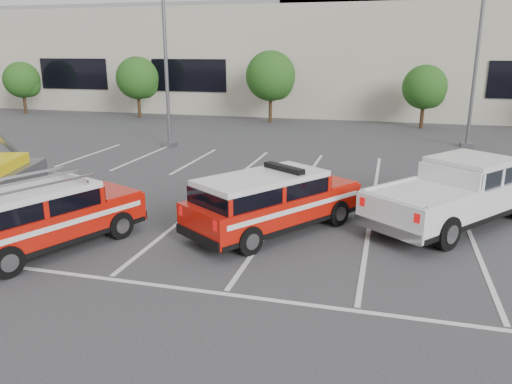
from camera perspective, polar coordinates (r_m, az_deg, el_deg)
ground at (r=13.04m, az=0.38°, el=-6.00°), size 120.00×120.00×0.00m
stall_markings at (r=17.19m, az=4.20°, el=-0.54°), size 23.00×15.00×0.01m
convention_building at (r=43.66m, az=11.74°, el=15.44°), size 60.00×16.99×13.20m
tree_far_left at (r=43.90m, az=-25.05°, el=11.40°), size 2.77×2.77×3.99m
tree_left at (r=38.29m, az=-13.24°, el=12.40°), size 3.07×3.07×4.42m
tree_mid_left at (r=34.72m, az=1.85°, el=12.92°), size 3.37×3.37×4.85m
tree_mid_right at (r=33.89m, az=18.85°, el=11.11°), size 2.77×2.77×3.99m
light_pole_left at (r=26.16m, az=-10.36°, el=16.39°), size 0.90×0.60×10.24m
light_pole_mid at (r=27.98m, az=24.08°, el=15.27°), size 0.90×0.60×10.24m
fire_chief_suv at (r=13.74m, az=1.85°, el=-1.57°), size 4.45×5.29×1.81m
white_pickup at (r=15.50m, az=22.10°, el=-0.66°), size 5.47×6.16×1.89m
ladder_suv at (r=13.58m, az=-23.07°, el=-3.06°), size 3.56×5.09×1.87m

